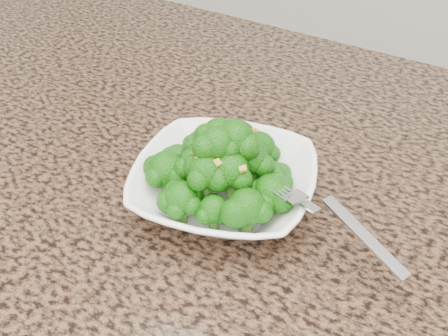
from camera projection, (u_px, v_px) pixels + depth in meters
The scene contains 5 objects.
granite_counter at pixel (236, 260), 0.59m from camera, with size 1.64×1.04×0.03m, color brown.
bowl at pixel (224, 186), 0.63m from camera, with size 0.20×0.20×0.05m, color white.
broccoli_pile at pixel (224, 141), 0.59m from camera, with size 0.18×0.18×0.07m, color #18660B, non-canonical shape.
garlic_topping at pixel (224, 109), 0.56m from camera, with size 0.11×0.11×0.01m, color #B98F2D, non-canonical shape.
fork at pixel (314, 208), 0.55m from camera, with size 0.18×0.03×0.01m, color silver, non-canonical shape.
Camera 1 is at (0.20, -0.05, 1.32)m, focal length 45.00 mm.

